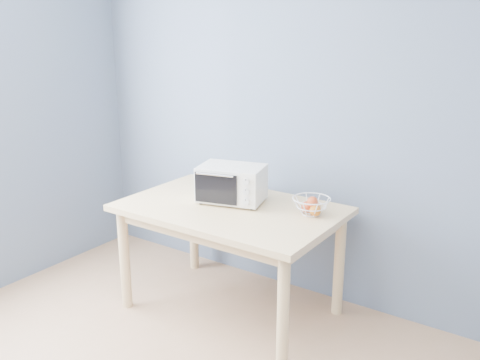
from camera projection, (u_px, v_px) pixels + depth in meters
The scene contains 4 objects.
room at pixel (31, 214), 1.74m from camera, with size 4.01×4.51×2.61m.
dining_table at pixel (230, 221), 3.50m from camera, with size 1.40×0.90×0.75m.
toaster_oven at pixel (229, 183), 3.52m from camera, with size 0.48×0.40×0.25m.
fruit_basket at pixel (312, 205), 3.30m from camera, with size 0.24×0.24×0.12m.
Camera 1 is at (1.49, -0.96, 1.90)m, focal length 40.00 mm.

